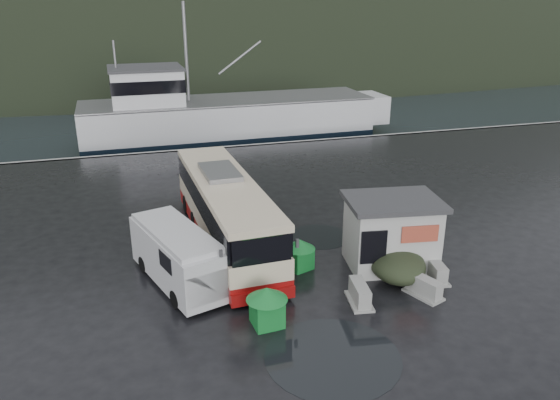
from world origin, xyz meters
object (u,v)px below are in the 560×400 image
object	(u,v)px
jersey_barrier_a	(359,302)
fishing_trawler	(229,124)
ticket_kiosk	(389,264)
coach_bus	(227,243)
dome_tent	(395,276)
waste_bin_right	(299,268)
white_van	(179,283)
jersey_barrier_b	(423,296)
jersey_barrier_c	(434,279)
waste_bin_left	(267,324)

from	to	relation	value
jersey_barrier_a	fishing_trawler	distance (m)	29.96
ticket_kiosk	fishing_trawler	xyz separation A→B (m)	(-1.16, 27.55, 0.00)
coach_bus	dome_tent	size ratio (longest dim) A/B	3.72
waste_bin_right	ticket_kiosk	distance (m)	3.71
white_van	ticket_kiosk	bearing A→B (deg)	-23.20
coach_bus	fishing_trawler	size ratio (longest dim) A/B	0.39
white_van	jersey_barrier_b	world-z (taller)	white_van
white_van	jersey_barrier_b	distance (m)	9.22
coach_bus	white_van	size ratio (longest dim) A/B	2.09
jersey_barrier_c	waste_bin_left	bearing A→B (deg)	-170.49
coach_bus	jersey_barrier_c	size ratio (longest dim) A/B	7.63
ticket_kiosk	waste_bin_right	bearing A→B (deg)	176.86
fishing_trawler	waste_bin_left	bearing A→B (deg)	-99.90
waste_bin_left	jersey_barrier_c	xyz separation A→B (m)	(7.10, 1.19, 0.00)
white_van	jersey_barrier_a	xyz separation A→B (m)	(6.06, -3.28, 0.00)
dome_tent	jersey_barrier_a	world-z (taller)	dome_tent
coach_bus	jersey_barrier_a	bearing A→B (deg)	-62.46
dome_tent	fishing_trawler	size ratio (longest dim) A/B	0.11
ticket_kiosk	waste_bin_left	bearing A→B (deg)	-146.39
jersey_barrier_a	jersey_barrier_c	size ratio (longest dim) A/B	1.01
coach_bus	fishing_trawler	bearing A→B (deg)	76.31
jersey_barrier_b	white_van	bearing A→B (deg)	157.69
waste_bin_right	fishing_trawler	bearing A→B (deg)	84.72
waste_bin_right	jersey_barrier_c	world-z (taller)	waste_bin_right
waste_bin_right	jersey_barrier_c	xyz separation A→B (m)	(4.79, -2.35, 0.00)
ticket_kiosk	jersey_barrier_b	world-z (taller)	ticket_kiosk
dome_tent	ticket_kiosk	xyz separation A→B (m)	(0.21, 1.00, 0.00)
jersey_barrier_c	dome_tent	bearing A→B (deg)	156.04
coach_bus	waste_bin_right	xyz separation A→B (m)	(2.35, -3.19, 0.00)
waste_bin_left	jersey_barrier_c	size ratio (longest dim) A/B	0.95
ticket_kiosk	jersey_barrier_a	xyz separation A→B (m)	(-2.39, -2.38, 0.00)
white_van	ticket_kiosk	world-z (taller)	ticket_kiosk
ticket_kiosk	jersey_barrier_b	distance (m)	2.61
dome_tent	white_van	bearing A→B (deg)	167.08
waste_bin_left	fishing_trawler	world-z (taller)	fishing_trawler
jersey_barrier_b	jersey_barrier_c	world-z (taller)	jersey_barrier_c
white_van	ticket_kiosk	distance (m)	8.50
fishing_trawler	coach_bus	bearing A→B (deg)	-102.49
dome_tent	jersey_barrier_b	distance (m)	1.63
jersey_barrier_a	jersey_barrier_b	bearing A→B (deg)	-5.14
jersey_barrier_b	jersey_barrier_c	xyz separation A→B (m)	(1.08, 1.00, 0.00)
coach_bus	jersey_barrier_b	size ratio (longest dim) A/B	7.73
jersey_barrier_a	jersey_barrier_b	world-z (taller)	jersey_barrier_a
jersey_barrier_a	waste_bin_left	bearing A→B (deg)	-173.44
white_van	jersey_barrier_a	bearing A→B (deg)	-45.55
jersey_barrier_c	coach_bus	bearing A→B (deg)	142.21
coach_bus	waste_bin_right	world-z (taller)	coach_bus
waste_bin_right	fishing_trawler	world-z (taller)	fishing_trawler
waste_bin_left	jersey_barrier_a	xyz separation A→B (m)	(3.55, 0.41, 0.00)
coach_bus	waste_bin_right	bearing A→B (deg)	-55.72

